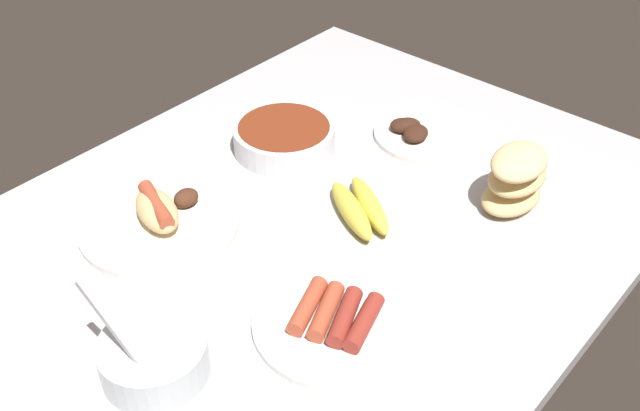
# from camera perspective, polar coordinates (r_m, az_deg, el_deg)

# --- Properties ---
(ground_plane) EXTENTS (1.20, 0.90, 0.03)m
(ground_plane) POSITION_cam_1_polar(r_m,az_deg,el_deg) (1.22, -0.92, -2.10)
(ground_plane) COLOR #B2B2B7
(bread_stack) EXTENTS (0.13, 0.10, 0.11)m
(bread_stack) POSITION_cam_1_polar(r_m,az_deg,el_deg) (1.26, 14.68, 2.00)
(bread_stack) COLOR #DBB77A
(bread_stack) RESTS_ON ground_plane
(banana_bunch) EXTENTS (0.14, 0.16, 0.04)m
(banana_bunch) POSITION_cam_1_polar(r_m,az_deg,el_deg) (1.22, 3.05, -0.18)
(banana_bunch) COLOR gold
(banana_bunch) RESTS_ON ground_plane
(plate_sausages) EXTENTS (0.23, 0.23, 0.04)m
(plate_sausages) POSITION_cam_1_polar(r_m,az_deg,el_deg) (1.04, 1.18, -8.71)
(plate_sausages) COLOR white
(plate_sausages) RESTS_ON ground_plane
(plate_hotdog_assembled) EXTENTS (0.26, 0.26, 0.06)m
(plate_hotdog_assembled) POSITION_cam_1_polar(r_m,az_deg,el_deg) (1.23, -12.12, -0.90)
(plate_hotdog_assembled) COLOR white
(plate_hotdog_assembled) RESTS_ON ground_plane
(bowl_chili) EXTENTS (0.19, 0.19, 0.05)m
(bowl_chili) POSITION_cam_1_polar(r_m,az_deg,el_deg) (1.37, -2.75, 5.27)
(bowl_chili) COLOR white
(bowl_chili) RESTS_ON ground_plane
(plate_grilled_meat) EXTENTS (0.20, 0.20, 0.04)m
(plate_grilled_meat) POSITION_cam_1_polar(r_m,az_deg,el_deg) (1.43, 7.75, 5.55)
(plate_grilled_meat) COLOR white
(plate_grilled_meat) RESTS_ON ground_plane
(bowl_coleslaw) EXTENTS (0.14, 0.14, 0.15)m
(bowl_coleslaw) POSITION_cam_1_polar(r_m,az_deg,el_deg) (1.00, -12.57, -11.12)
(bowl_coleslaw) COLOR silver
(bowl_coleslaw) RESTS_ON ground_plane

